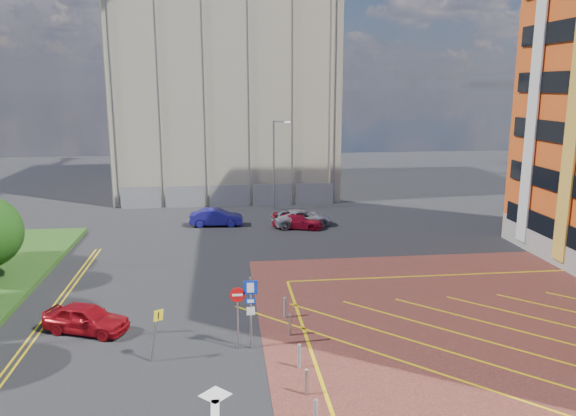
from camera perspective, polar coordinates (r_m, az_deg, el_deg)
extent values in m
plane|color=black|center=(23.94, -4.86, -15.09)|extent=(140.00, 140.00, 0.00)
cube|color=maroon|center=(27.99, 25.88, -12.11)|extent=(26.00, 26.00, 0.02)
cylinder|color=#9EA0A8|center=(49.95, -1.44, 4.30)|extent=(0.16, 0.16, 8.00)
cylinder|color=#9EA0A8|center=(49.61, -0.77, 8.76)|extent=(1.20, 0.10, 0.10)
cube|color=silver|center=(49.67, -0.07, 8.73)|extent=(0.50, 0.15, 0.12)
cylinder|color=#9EA0A8|center=(24.18, -3.81, -10.59)|extent=(0.10, 0.10, 3.20)
cube|color=#0A2CB1|center=(23.73, -3.84, -8.06)|extent=(0.60, 0.04, 0.60)
cube|color=white|center=(23.70, -3.84, -8.08)|extent=(0.30, 0.02, 0.42)
cube|color=#0A2CB1|center=(23.94, -3.82, -9.41)|extent=(0.40, 0.04, 0.25)
cube|color=white|center=(23.92, -3.82, -9.43)|extent=(0.28, 0.02, 0.14)
cube|color=white|center=(24.11, -3.81, -10.40)|extent=(0.35, 0.04, 0.35)
cylinder|color=#9EA0A8|center=(24.26, -5.12, -11.18)|extent=(0.08, 0.08, 2.70)
cylinder|color=red|center=(23.82, -5.17, -8.78)|extent=(0.64, 0.04, 0.64)
cube|color=white|center=(23.79, -5.17, -8.80)|extent=(0.44, 0.02, 0.10)
cylinder|color=#9EA0A8|center=(23.88, -13.45, -12.55)|extent=(0.41, 0.08, 2.19)
cube|color=yellow|center=(23.46, -13.03, -10.58)|extent=(0.39, 0.39, 0.51)
cylinder|color=black|center=(19.58, 2.84, -20.27)|extent=(0.14, 0.14, 0.90)
cylinder|color=#9EA0A8|center=(21.27, 1.91, -17.39)|extent=(0.14, 0.14, 0.90)
cylinder|color=black|center=(23.01, 1.14, -14.94)|extent=(0.14, 0.14, 0.90)
cylinder|color=#9EA0A8|center=(25.68, 0.21, -11.89)|extent=(0.14, 0.14, 0.90)
cylinder|color=black|center=(27.51, -0.30, -10.18)|extent=(0.14, 0.14, 0.90)
cube|color=#B0A890|center=(61.24, -6.36, 12.30)|extent=(21.20, 19.20, 22.00)
cube|color=gold|center=(63.57, -4.61, 17.75)|extent=(0.90, 0.90, 34.00)
cube|color=gray|center=(52.24, -4.90, 1.28)|extent=(21.60, 0.06, 2.00)
imported|color=#A00D17|center=(27.54, -19.83, -10.48)|extent=(4.23, 2.91, 1.34)
imported|color=navy|center=(45.16, -7.29, -0.94)|extent=(4.25, 1.68, 1.38)
imported|color=#A70E26|center=(44.00, 0.99, -1.35)|extent=(4.25, 2.65, 1.15)
imported|color=silver|center=(44.71, 1.40, -1.01)|extent=(5.11, 3.05, 1.33)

